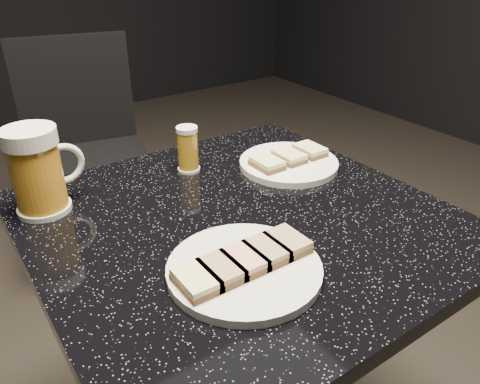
# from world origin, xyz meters

# --- Properties ---
(plate_large) EXTENTS (0.23, 0.23, 0.01)m
(plate_large) POSITION_xyz_m (-0.09, -0.14, 0.76)
(plate_large) COLOR silver
(plate_large) RESTS_ON table
(plate_small) EXTENTS (0.21, 0.21, 0.01)m
(plate_small) POSITION_xyz_m (0.21, 0.11, 0.76)
(plate_small) COLOR white
(plate_small) RESTS_ON table
(table) EXTENTS (0.70, 0.70, 0.75)m
(table) POSITION_xyz_m (0.00, 0.00, 0.51)
(table) COLOR black
(table) RESTS_ON floor
(beer_mug) EXTENTS (0.14, 0.10, 0.16)m
(beer_mug) POSITION_xyz_m (-0.28, 0.22, 0.83)
(beer_mug) COLOR silver
(beer_mug) RESTS_ON table
(beer_tumbler) EXTENTS (0.05, 0.05, 0.10)m
(beer_tumbler) POSITION_xyz_m (0.02, 0.22, 0.80)
(beer_tumbler) COLOR silver
(beer_tumbler) RESTS_ON table
(chair) EXTENTS (0.51, 0.51, 0.88)m
(chair) POSITION_xyz_m (0.05, 1.10, 0.50)
(chair) COLOR black
(chair) RESTS_ON floor
(canapes_on_plate_large) EXTENTS (0.21, 0.07, 0.02)m
(canapes_on_plate_large) POSITION_xyz_m (-0.09, -0.14, 0.77)
(canapes_on_plate_large) COLOR #4C3521
(canapes_on_plate_large) RESTS_ON plate_large
(canapes_on_plate_small) EXTENTS (0.17, 0.07, 0.02)m
(canapes_on_plate_small) POSITION_xyz_m (0.21, 0.11, 0.77)
(canapes_on_plate_small) COLOR #4C3521
(canapes_on_plate_small) RESTS_ON plate_small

